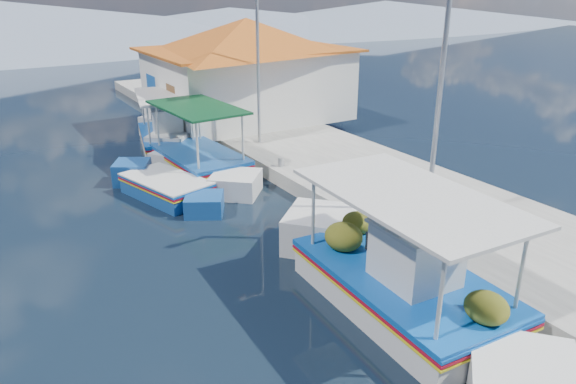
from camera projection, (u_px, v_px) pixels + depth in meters
ground at (324, 339)px, 10.20m from camera, size 160.00×160.00×0.00m
quay at (366, 179)px, 17.74m from camera, size 5.00×44.00×0.50m
bollards at (328, 187)px, 15.98m from camera, size 0.20×17.20×0.30m
main_caique at (399, 282)px, 11.09m from camera, size 2.73×8.52×2.81m
caique_green_canopy at (199, 162)px, 19.00m from camera, size 2.41×7.14×2.67m
caique_blue_hull at (166, 189)px, 16.91m from camera, size 2.52×5.16×0.95m
caique_far at (167, 138)px, 21.68m from camera, size 3.11×6.83×2.46m
harbor_building at (247, 67)px, 24.12m from camera, size 10.49×10.49×4.40m
lamp_post_near at (437, 95)px, 12.58m from camera, size 1.21×0.14×6.00m
lamp_post_far at (256, 55)px, 19.73m from camera, size 1.21×0.14×6.00m
mountain_ridge at (73, 26)px, 57.14m from camera, size 171.40×96.00×5.50m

